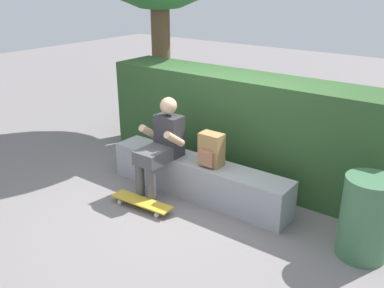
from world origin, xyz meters
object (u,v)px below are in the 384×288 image
at_px(person_skater, 162,144).
at_px(trash_bin, 366,218).
at_px(bench_main, 198,178).
at_px(skateboard_near_person, 142,202).
at_px(backpack_on_bench, 211,150).

distance_m(person_skater, trash_bin, 2.44).
bearing_deg(trash_bin, bench_main, 178.84).
relative_size(skateboard_near_person, trash_bin, 0.97).
relative_size(backpack_on_bench, trash_bin, 0.48).
xyz_separation_m(bench_main, trash_bin, (2.03, -0.04, 0.18)).
xyz_separation_m(bench_main, backpack_on_bench, (0.20, -0.01, 0.43)).
relative_size(person_skater, trash_bin, 1.45).
xyz_separation_m(person_skater, backpack_on_bench, (0.60, 0.20, -0.00)).
relative_size(person_skater, skateboard_near_person, 1.50).
relative_size(person_skater, backpack_on_bench, 3.04).
bearing_deg(person_skater, skateboard_near_person, -82.51).
bearing_deg(trash_bin, skateboard_near_person, -165.21).
bearing_deg(bench_main, skateboard_near_person, -116.88).
bearing_deg(bench_main, backpack_on_bench, -2.67).
height_order(bench_main, skateboard_near_person, bench_main).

